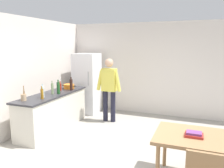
{
  "coord_description": "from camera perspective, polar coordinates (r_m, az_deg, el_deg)",
  "views": [
    {
      "loc": [
        1.28,
        -3.66,
        2.06
      ],
      "look_at": [
        -0.69,
        1.4,
        1.12
      ],
      "focal_mm": 36.47,
      "sensor_mm": 36.0,
      "label": 1
    }
  ],
  "objects": [
    {
      "name": "bottle_water_clear",
      "position": [
        5.26,
        -16.99,
        -1.91
      ],
      "size": [
        0.07,
        0.07,
        0.3
      ],
      "color": "silver",
      "rests_on": "kitchen_counter"
    },
    {
      "name": "book_stack",
      "position": [
        3.56,
        19.87,
        -11.8
      ],
      "size": [
        0.25,
        0.2,
        0.07
      ],
      "color": "#B22D28",
      "rests_on": "dining_table"
    },
    {
      "name": "bottle_oil_amber",
      "position": [
        5.12,
        -17.13,
        -2.34
      ],
      "size": [
        0.06,
        0.06,
        0.28
      ],
      "color": "#996619",
      "rests_on": "kitchen_counter"
    },
    {
      "name": "wall_left",
      "position": [
        5.52,
        -23.64,
        1.64
      ],
      "size": [
        0.12,
        5.6,
        2.7
      ],
      "primitive_type": "cube",
      "color": "silver",
      "rests_on": "ground_plane"
    },
    {
      "name": "kitchen_counter",
      "position": [
        5.77,
        -14.51,
        -6.66
      ],
      "size": [
        0.64,
        2.2,
        0.9
      ],
      "color": "beige",
      "rests_on": "ground_plane"
    },
    {
      "name": "wall_back",
      "position": [
        6.82,
        10.39,
        3.73
      ],
      "size": [
        6.4,
        0.12,
        2.7
      ],
      "primitive_type": "cube",
      "color": "silver",
      "rests_on": "ground_plane"
    },
    {
      "name": "ground_plane",
      "position": [
        4.39,
        1.9,
        -18.12
      ],
      "size": [
        14.0,
        14.0,
        0.0
      ],
      "primitive_type": "plane",
      "color": "#9E998E"
    },
    {
      "name": "bottle_wine_green",
      "position": [
        5.55,
        -13.29,
        -0.93
      ],
      "size": [
        0.08,
        0.08,
        0.34
      ],
      "color": "#1E5123",
      "rests_on": "kitchen_counter"
    },
    {
      "name": "bottle_vinegar_tall",
      "position": [
        5.54,
        -14.74,
        -1.12
      ],
      "size": [
        0.06,
        0.06,
        0.32
      ],
      "color": "gray",
      "rests_on": "kitchen_counter"
    },
    {
      "name": "dining_table",
      "position": [
        3.64,
        22.13,
        -13.31
      ],
      "size": [
        1.4,
        0.9,
        0.75
      ],
      "color": "#9E754C",
      "rests_on": "ground_plane"
    },
    {
      "name": "bottle_sauce_red",
      "position": [
        5.95,
        -12.86,
        -0.69
      ],
      "size": [
        0.06,
        0.06,
        0.24
      ],
      "color": "#B22319",
      "rests_on": "kitchen_counter"
    },
    {
      "name": "utensil_jar",
      "position": [
        5.1,
        -21.29,
        -3.06
      ],
      "size": [
        0.11,
        0.11,
        0.32
      ],
      "color": "tan",
      "rests_on": "kitchen_counter"
    },
    {
      "name": "bottle_wine_dark",
      "position": [
        5.91,
        -10.2,
        -0.18
      ],
      "size": [
        0.08,
        0.08,
        0.34
      ],
      "color": "black",
      "rests_on": "kitchen_counter"
    },
    {
      "name": "person",
      "position": [
        6.04,
        -0.73,
        -0.45
      ],
      "size": [
        0.7,
        0.22,
        1.7
      ],
      "color": "#1E1E2D",
      "rests_on": "ground_plane"
    },
    {
      "name": "cooking_pot",
      "position": [
        6.16,
        -10.73,
        -0.6
      ],
      "size": [
        0.4,
        0.28,
        0.12
      ],
      "color": "orange",
      "rests_on": "kitchen_counter"
    },
    {
      "name": "refrigerator",
      "position": [
        6.94,
        -6.29,
        0.18
      ],
      "size": [
        0.7,
        0.67,
        1.8
      ],
      "color": "white",
      "rests_on": "ground_plane"
    }
  ]
}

